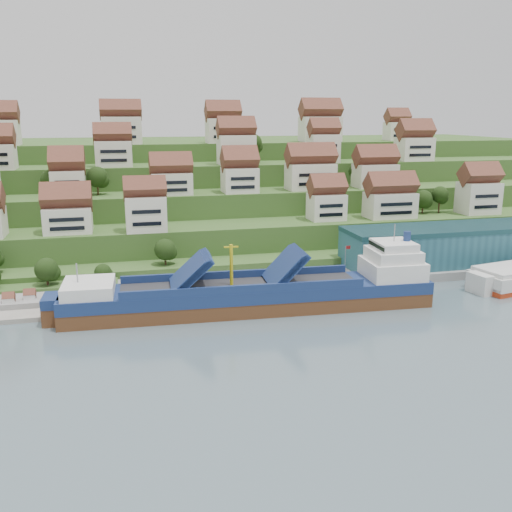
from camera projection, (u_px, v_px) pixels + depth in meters
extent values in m
plane|color=slate|center=(285.00, 305.00, 125.09)|extent=(300.00, 300.00, 0.00)
cube|color=gray|center=(344.00, 276.00, 143.61)|extent=(180.00, 14.00, 2.20)
cube|color=gray|center=(12.00, 307.00, 122.79)|extent=(45.00, 20.00, 1.00)
cube|color=#2D4C1E|center=(217.00, 225.00, 205.63)|extent=(260.00, 128.00, 4.00)
cube|color=#2D4C1E|center=(214.00, 213.00, 209.50)|extent=(260.00, 118.00, 11.00)
cube|color=#2D4C1E|center=(210.00, 201.00, 216.19)|extent=(260.00, 102.00, 18.00)
cube|color=#2D4C1E|center=(207.00, 189.00, 222.89)|extent=(260.00, 86.00, 25.00)
cube|color=#2D4C1E|center=(203.00, 179.00, 230.64)|extent=(260.00, 68.00, 31.00)
cube|color=silver|center=(68.00, 220.00, 147.14)|extent=(11.97, 8.57, 6.62)
cube|color=silver|center=(146.00, 214.00, 148.46)|extent=(10.39, 7.03, 9.17)
cube|color=silver|center=(326.00, 207.00, 164.89)|extent=(9.91, 7.73, 7.51)
cube|color=silver|center=(390.00, 205.00, 168.46)|extent=(14.20, 8.26, 7.38)
cube|color=silver|center=(478.00, 198.00, 175.41)|extent=(11.30, 8.31, 9.52)
cube|color=silver|center=(69.00, 184.00, 161.38)|extent=(9.22, 8.98, 7.45)
cube|color=silver|center=(171.00, 184.00, 166.00)|extent=(11.71, 7.90, 6.32)
cube|color=silver|center=(240.00, 180.00, 170.50)|extent=(10.17, 8.56, 7.35)
cube|color=silver|center=(310.00, 177.00, 176.72)|extent=(14.51, 8.36, 8.04)
cube|color=silver|center=(375.00, 176.00, 182.36)|extent=(13.01, 8.18, 7.38)
cube|color=silver|center=(114.00, 154.00, 175.86)|extent=(11.03, 7.30, 7.88)
cube|color=silver|center=(236.00, 150.00, 183.70)|extent=(11.60, 7.79, 9.34)
cube|color=silver|center=(323.00, 149.00, 190.55)|extent=(9.67, 7.14, 9.33)
cube|color=silver|center=(414.00, 149.00, 199.03)|extent=(11.53, 8.47, 7.96)
cube|color=silver|center=(122.00, 130.00, 191.38)|extent=(13.00, 7.51, 9.03)
cube|color=silver|center=(223.00, 131.00, 199.70)|extent=(11.66, 8.15, 8.43)
cube|color=silver|center=(320.00, 129.00, 210.83)|extent=(14.43, 8.73, 9.00)
cube|color=silver|center=(397.00, 131.00, 220.31)|extent=(8.53, 7.05, 6.87)
ellipsoid|color=#1F3812|center=(165.00, 250.00, 142.46)|extent=(5.39, 5.39, 5.39)
ellipsoid|color=#1F3812|center=(423.00, 199.00, 175.27)|extent=(5.64, 5.64, 5.64)
ellipsoid|color=#1F3812|center=(440.00, 195.00, 176.28)|extent=(5.15, 5.15, 5.15)
ellipsoid|color=#1F3812|center=(356.00, 171.00, 185.69)|extent=(5.25, 5.25, 5.25)
ellipsoid|color=#1F3812|center=(52.00, 180.00, 163.42)|extent=(6.26, 6.26, 6.26)
ellipsoid|color=#1F3812|center=(97.00, 177.00, 164.87)|extent=(6.03, 6.03, 6.03)
ellipsoid|color=#1F3812|center=(253.00, 143.00, 188.87)|extent=(5.86, 5.86, 5.86)
ellipsoid|color=#1F3812|center=(321.00, 149.00, 197.83)|extent=(4.57, 4.57, 4.57)
ellipsoid|color=#1F3812|center=(334.00, 151.00, 197.10)|extent=(4.55, 4.55, 4.55)
ellipsoid|color=#1F3812|center=(46.00, 270.00, 129.55)|extent=(5.35, 5.35, 5.35)
ellipsoid|color=#1F3812|center=(103.00, 272.00, 132.78)|extent=(4.00, 4.00, 4.00)
cube|color=#275B6A|center=(454.00, 244.00, 151.47)|extent=(60.00, 15.00, 10.00)
cylinder|color=gray|center=(345.00, 262.00, 137.21)|extent=(0.16, 0.16, 8.00)
cube|color=maroon|center=(348.00, 247.00, 136.48)|extent=(1.20, 0.05, 0.80)
cube|color=white|center=(9.00, 302.00, 120.52)|extent=(2.40, 2.20, 2.20)
cube|color=white|center=(30.00, 299.00, 122.86)|extent=(2.40, 2.20, 2.20)
cube|color=#56321A|center=(250.00, 305.00, 122.07)|extent=(78.73, 16.11, 5.01)
cube|color=navy|center=(250.00, 291.00, 121.27)|extent=(78.74, 16.23, 2.61)
cube|color=silver|center=(89.00, 288.00, 114.61)|extent=(10.61, 11.94, 2.61)
cube|color=#262628|center=(241.00, 285.00, 120.59)|extent=(50.60, 12.84, 0.30)
cube|color=navy|center=(188.00, 272.00, 117.75)|extent=(8.08, 11.45, 6.93)
cube|color=navy|center=(283.00, 268.00, 121.42)|extent=(7.70, 11.43, 7.33)
cylinder|color=yellow|center=(231.00, 266.00, 119.16)|extent=(0.74, 0.74, 9.02)
cube|color=silver|center=(392.00, 269.00, 126.37)|extent=(12.61, 12.04, 4.01)
cube|color=silver|center=(393.00, 255.00, 125.59)|extent=(10.55, 10.74, 2.51)
cube|color=silver|center=(394.00, 245.00, 125.09)|extent=(8.48, 9.43, 1.80)
cylinder|color=navy|center=(407.00, 236.00, 125.18)|extent=(1.69, 1.69, 2.21)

